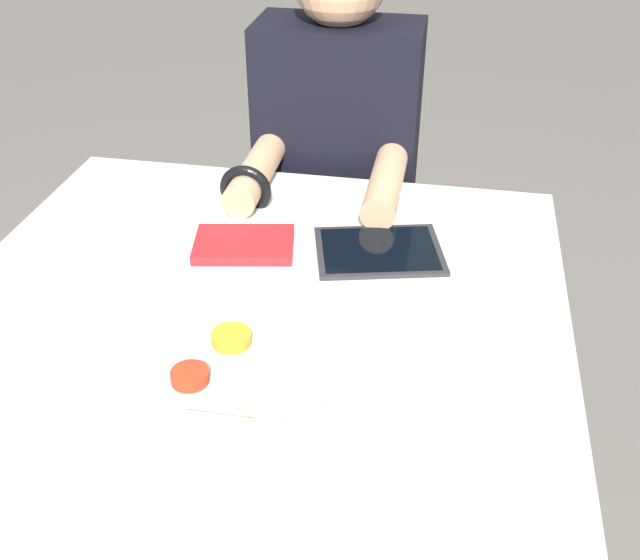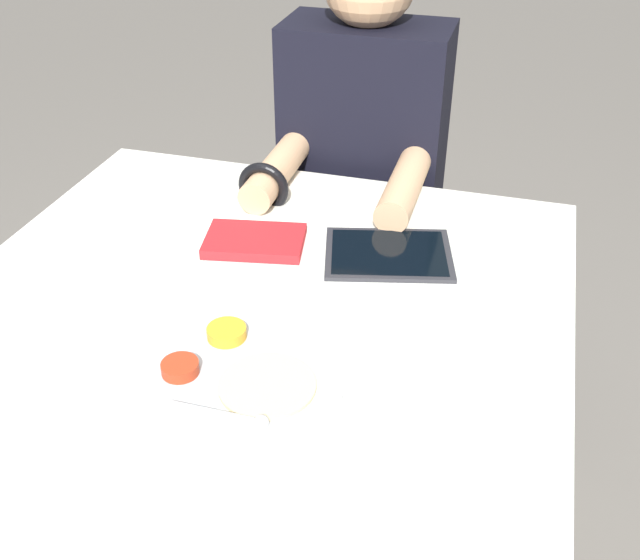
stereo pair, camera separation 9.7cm
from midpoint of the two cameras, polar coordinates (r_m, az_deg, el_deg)
name	(u,v)px [view 1 (the left image)]	position (r m, az deg, el deg)	size (l,w,h in m)	color
dining_table	(258,466)	(1.50, -6.67, -13.97)	(1.06, 1.08, 0.73)	silver
thali_tray	(245,379)	(1.12, -8.23, -7.53)	(0.33, 0.33, 0.03)	#B7BABF
red_notebook	(244,245)	(1.43, -7.75, 2.60)	(0.21, 0.16, 0.02)	silver
tablet_device	(379,251)	(1.41, 2.56, 2.20)	(0.27, 0.23, 0.01)	#28282D
person_diner	(336,205)	(1.88, -0.24, 5.68)	(0.38, 0.48, 1.23)	black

